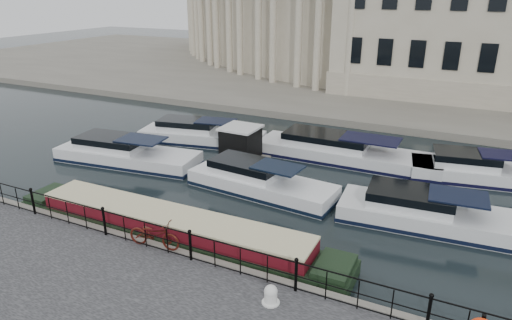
{
  "coord_description": "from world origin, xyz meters",
  "views": [
    {
      "loc": [
        8.24,
        -13.75,
        9.69
      ],
      "look_at": [
        0.5,
        2.0,
        3.0
      ],
      "focal_mm": 32.0,
      "sensor_mm": 36.0,
      "label": 1
    }
  ],
  "objects": [
    {
      "name": "far_bank",
      "position": [
        0.0,
        39.0,
        0.28
      ],
      "size": [
        120.0,
        42.0,
        0.55
      ],
      "primitive_type": "cube",
      "color": "#6B665B",
      "rests_on": "ground_plane"
    },
    {
      "name": "civic_building",
      "position": [
        -1.0,
        34.71,
        7.04
      ],
      "size": [
        53.55,
        31.84,
        16.85
      ],
      "color": "#ADA38C",
      "rests_on": "far_bank"
    },
    {
      "name": "cabin_cruisers",
      "position": [
        -0.26,
        8.32,
        0.37
      ],
      "size": [
        26.74,
        9.84,
        1.99
      ],
      "color": "white",
      "rests_on": "ground_plane"
    },
    {
      "name": "narrowboat",
      "position": [
        -2.05,
        -0.66,
        0.37
      ],
      "size": [
        15.1,
        2.2,
        1.55
      ],
      "rotation": [
        0.0,
        0.0,
        0.01
      ],
      "color": "black",
      "rests_on": "ground_plane"
    },
    {
      "name": "ground_plane",
      "position": [
        0.0,
        0.0,
        0.0
      ],
      "size": [
        160.0,
        160.0,
        0.0
      ],
      "primitive_type": "plane",
      "color": "black",
      "rests_on": "ground"
    },
    {
      "name": "bicycle",
      "position": [
        -1.68,
        -2.13,
        1.09
      ],
      "size": [
        2.15,
        0.97,
        1.09
      ],
      "primitive_type": "imported",
      "rotation": [
        0.0,
        0.0,
        1.7
      ],
      "color": "#46130C",
      "rests_on": "near_quay"
    },
    {
      "name": "mooring_bollard",
      "position": [
        3.54,
        -3.16,
        0.85
      ],
      "size": [
        0.56,
        0.56,
        0.63
      ],
      "color": "silver",
      "rests_on": "near_quay"
    },
    {
      "name": "railing",
      "position": [
        0.0,
        -2.25,
        1.2
      ],
      "size": [
        24.14,
        0.14,
        1.22
      ],
      "color": "black",
      "rests_on": "near_quay"
    },
    {
      "name": "harbour_hut",
      "position": [
        -3.72,
        8.56,
        0.95
      ],
      "size": [
        2.89,
        2.43,
        2.18
      ],
      "rotation": [
        0.0,
        0.0,
        -0.02
      ],
      "color": "#6B665B",
      "rests_on": "ground_plane"
    }
  ]
}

